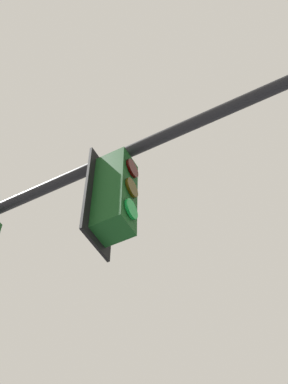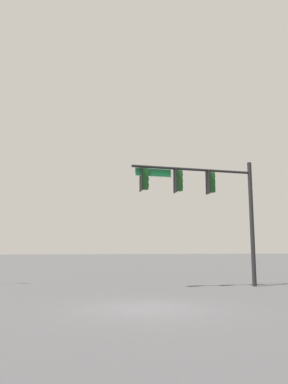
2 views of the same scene
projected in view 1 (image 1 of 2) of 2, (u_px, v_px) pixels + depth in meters
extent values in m
cylinder|color=black|center=(42.00, 190.00, 6.37)|extent=(6.87, 0.83, 0.14)
cube|color=black|center=(99.00, 201.00, 5.60)|extent=(0.08, 0.52, 1.30)
cube|color=#144719|center=(115.00, 195.00, 5.54)|extent=(0.39, 0.35, 1.10)
cylinder|color=#144719|center=(117.00, 160.00, 6.01)|extent=(0.04, 0.04, 0.12)
cylinder|color=#340503|center=(132.00, 168.00, 5.74)|extent=(0.05, 0.22, 0.22)
cylinder|color=#392D05|center=(132.00, 188.00, 5.48)|extent=(0.05, 0.22, 0.22)
cylinder|color=green|center=(131.00, 209.00, 5.23)|extent=(0.05, 0.22, 0.22)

